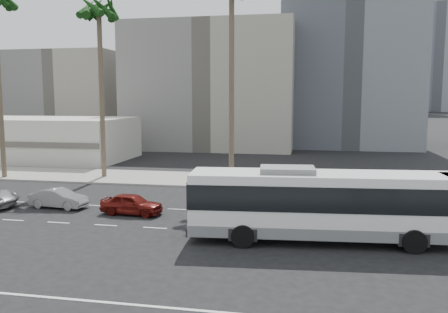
% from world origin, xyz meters
% --- Properties ---
extents(ground, '(700.00, 700.00, 0.00)m').
position_xyz_m(ground, '(0.00, 0.00, 0.00)').
color(ground, black).
rests_on(ground, ground).
extents(sidewalk_north, '(120.00, 7.00, 0.15)m').
position_xyz_m(sidewalk_north, '(0.00, 15.50, 0.07)').
color(sidewalk_north, gray).
rests_on(sidewalk_north, ground).
extents(commercial_low, '(22.00, 12.16, 5.00)m').
position_xyz_m(commercial_low, '(-30.00, 25.99, 2.50)').
color(commercial_low, beige).
rests_on(commercial_low, ground).
extents(midrise_beige_west, '(24.00, 18.00, 18.00)m').
position_xyz_m(midrise_beige_west, '(-12.00, 45.00, 9.00)').
color(midrise_beige_west, gray).
rests_on(midrise_beige_west, ground).
extents(midrise_gray_center, '(20.00, 20.00, 26.00)m').
position_xyz_m(midrise_gray_center, '(8.00, 52.00, 13.00)').
color(midrise_gray_center, '#50555D').
rests_on(midrise_gray_center, ground).
extents(midrise_beige_far, '(18.00, 16.00, 15.00)m').
position_xyz_m(midrise_beige_far, '(-38.00, 50.00, 7.50)').
color(midrise_beige_far, gray).
rests_on(midrise_beige_far, ground).
extents(civic_tower, '(42.00, 42.00, 129.00)m').
position_xyz_m(civic_tower, '(-2.00, 250.00, 38.83)').
color(civic_tower, beige).
rests_on(civic_tower, ground).
extents(highrise_right, '(26.00, 26.00, 70.00)m').
position_xyz_m(highrise_right, '(45.00, 230.00, 35.00)').
color(highrise_right, slate).
rests_on(highrise_right, ground).
extents(highrise_far, '(22.00, 22.00, 60.00)m').
position_xyz_m(highrise_far, '(70.00, 260.00, 30.00)').
color(highrise_far, slate).
rests_on(highrise_far, ground).
extents(city_bus, '(13.56, 4.10, 3.84)m').
position_xyz_m(city_bus, '(3.15, -0.68, 2.02)').
color(city_bus, silver).
rests_on(city_bus, ground).
extents(car_a, '(1.85, 4.04, 1.34)m').
position_xyz_m(car_a, '(-8.50, 2.75, 0.67)').
color(car_a, '#62110C').
rests_on(car_a, ground).
extents(car_b, '(1.74, 4.04, 1.30)m').
position_xyz_m(car_b, '(-14.00, 3.50, 0.65)').
color(car_b, gray).
rests_on(car_b, ground).
extents(palm_mid, '(5.29, 5.29, 16.33)m').
position_xyz_m(palm_mid, '(-16.20, 15.05, 14.69)').
color(palm_mid, brown).
rests_on(palm_mid, ground).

